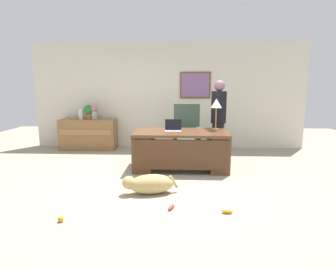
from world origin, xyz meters
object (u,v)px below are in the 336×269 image
(credenza, at_px, (89,134))
(armchair, at_px, (187,134))
(desk, at_px, (181,148))
(dog_toy_bone, at_px, (171,207))
(dog_lying, at_px, (149,184))
(vase_with_flowers, at_px, (94,111))
(laptop, at_px, (173,128))
(vase_empty, at_px, (81,114))
(potted_plant, at_px, (89,111))
(person_standing, at_px, (218,120))
(dog_toy_plush, at_px, (227,212))
(desk_lamp, at_px, (216,105))
(dog_toy_ball, at_px, (61,219))

(credenza, height_order, armchair, armchair)
(desk, bearing_deg, dog_toy_bone, -93.77)
(dog_lying, relative_size, vase_with_flowers, 2.41)
(vase_with_flowers, bearing_deg, credenza, -179.55)
(laptop, relative_size, vase_empty, 1.25)
(laptop, bearing_deg, credenza, 145.27)
(potted_plant, bearing_deg, desk, -34.12)
(desk, distance_m, person_standing, 1.12)
(desk, xyz_separation_m, laptop, (-0.15, 0.05, 0.40))
(person_standing, xyz_separation_m, dog_toy_plush, (-0.19, -2.56, -0.88))
(desk_lamp, relative_size, dog_toy_plush, 4.38)
(desk, relative_size, person_standing, 1.05)
(credenza, distance_m, dog_lying, 3.48)
(dog_toy_ball, bearing_deg, desk, 57.26)
(person_standing, xyz_separation_m, laptop, (-0.95, -0.57, -0.10))
(vase_empty, bearing_deg, laptop, -32.80)
(dog_lying, distance_m, desk_lamp, 2.22)
(vase_with_flowers, bearing_deg, dog_lying, -59.36)
(dog_toy_ball, bearing_deg, potted_plant, 103.06)
(person_standing, relative_size, potted_plant, 4.83)
(armchair, height_order, desk_lamp, desk_lamp)
(desk, height_order, credenza, credenza)
(laptop, xyz_separation_m, vase_empty, (-2.39, 1.54, 0.10))
(desk, xyz_separation_m, potted_plant, (-2.34, 1.59, 0.57))
(laptop, relative_size, vase_with_flowers, 0.91)
(credenza, bearing_deg, desk_lamp, -24.02)
(desk_lamp, bearing_deg, dog_toy_bone, -111.63)
(dog_lying, bearing_deg, desk, 70.02)
(desk, distance_m, dog_toy_bone, 1.89)
(potted_plant, xyz_separation_m, dog_toy_plush, (2.95, -3.53, -0.95))
(vase_with_flowers, distance_m, dog_toy_plush, 4.61)
(person_standing, xyz_separation_m, vase_with_flowers, (-3.00, 0.97, 0.07))
(armchair, xyz_separation_m, dog_toy_bone, (-0.25, -2.86, -0.50))
(potted_plant, distance_m, dog_toy_ball, 4.06)
(desk, xyz_separation_m, credenza, (-2.37, 1.59, -0.02))
(dog_toy_plush, bearing_deg, armchair, 99.11)
(laptop, distance_m, vase_with_flowers, 2.57)
(desk, relative_size, vase_empty, 7.08)
(desk_lamp, distance_m, dog_toy_plush, 2.48)
(laptop, distance_m, potted_plant, 2.68)
(armchair, relative_size, dog_lying, 1.42)
(desk, xyz_separation_m, dog_toy_plush, (0.61, -1.94, -0.38))
(desk_lamp, relative_size, vase_with_flowers, 1.78)
(dog_toy_bone, bearing_deg, dog_lying, 124.29)
(desk_lamp, height_order, dog_toy_plush, desk_lamp)
(desk_lamp, bearing_deg, vase_empty, 157.10)
(desk_lamp, distance_m, vase_with_flowers, 3.22)
(desk, height_order, laptop, laptop)
(potted_plant, xyz_separation_m, dog_toy_ball, (0.89, -3.85, -0.94))
(desk, bearing_deg, dog_toy_plush, -72.63)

